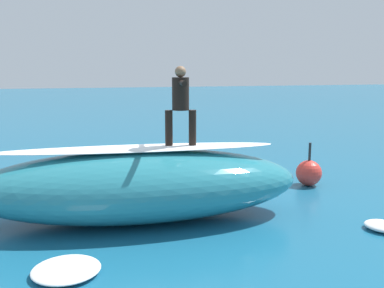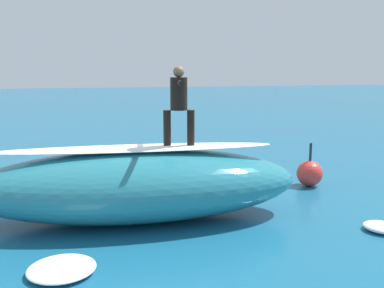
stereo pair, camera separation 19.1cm
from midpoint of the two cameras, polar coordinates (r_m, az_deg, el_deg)
ground_plane at (r=11.46m, az=-4.92°, el=-6.53°), size 120.00×120.00×0.00m
wave_crest at (r=9.50m, az=-7.52°, el=-5.31°), size 7.11×2.95×1.51m
wave_foam_lip at (r=9.32m, az=-7.64°, el=-0.58°), size 5.97×1.25×0.08m
surfboard_riding at (r=9.42m, az=-2.04°, el=-0.40°), size 2.22×0.81×0.07m
surfer_riding at (r=9.29m, az=-2.08°, el=5.73°), size 0.66×1.58×1.67m
surfboard_paddling at (r=13.98m, az=0.59°, el=-3.33°), size 2.02×0.90×0.06m
surfer_paddling at (r=13.96m, az=1.12°, el=-2.67°), size 1.70×0.55×0.31m
buoy_marker at (r=12.58m, az=14.44°, el=-3.63°), size 0.71×0.71×1.20m
foam_patch_near at (r=9.77m, az=22.93°, el=-9.73°), size 0.93×0.97×0.17m
foam_patch_mid at (r=12.59m, az=-16.82°, el=-5.15°), size 0.86×0.75×0.11m
foam_patch_far at (r=7.55m, az=-16.67°, el=-15.27°), size 1.53×1.53×0.15m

